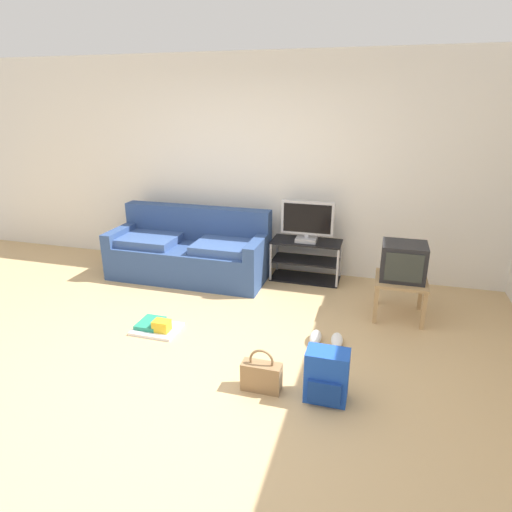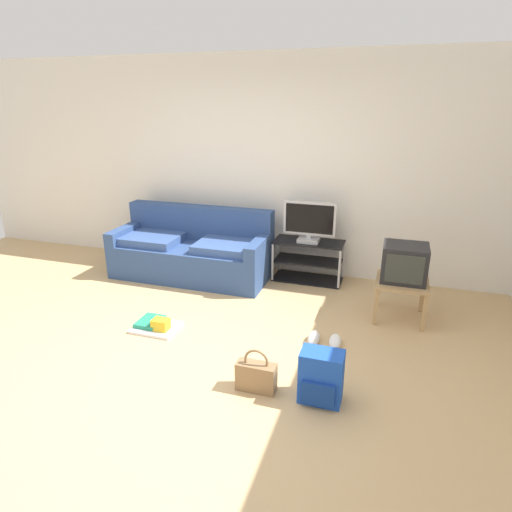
% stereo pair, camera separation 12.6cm
% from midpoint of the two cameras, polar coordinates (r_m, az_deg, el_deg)
% --- Properties ---
extents(ground_plane, '(9.00, 9.80, 0.02)m').
position_cam_midpoint_polar(ground_plane, '(3.96, -8.25, -13.58)').
color(ground_plane, tan).
extents(wall_back, '(9.00, 0.10, 2.70)m').
position_cam_midpoint_polar(wall_back, '(5.67, 2.01, 11.57)').
color(wall_back, silver).
rests_on(wall_back, ground_plane).
extents(couch, '(1.97, 0.82, 0.86)m').
position_cam_midpoint_polar(couch, '(5.64, -7.64, 0.60)').
color(couch, navy).
rests_on(couch, ground_plane).
extents(tv_stand, '(0.86, 0.40, 0.51)m').
position_cam_midpoint_polar(tv_stand, '(5.51, 7.47, -0.61)').
color(tv_stand, black).
rests_on(tv_stand, ground_plane).
extents(flat_tv, '(0.64, 0.22, 0.50)m').
position_cam_midpoint_polar(flat_tv, '(5.33, 7.66, 4.37)').
color(flat_tv, '#B2B2B7').
rests_on(flat_tv, tv_stand).
extents(side_table, '(0.52, 0.52, 0.42)m').
position_cam_midpoint_polar(side_table, '(4.73, 19.19, -3.77)').
color(side_table, tan).
rests_on(side_table, ground_plane).
extents(crt_tv, '(0.44, 0.39, 0.37)m').
position_cam_midpoint_polar(crt_tv, '(4.66, 19.53, -0.85)').
color(crt_tv, '#232326').
rests_on(crt_tv, side_table).
extents(backpack, '(0.32, 0.27, 0.41)m').
position_cam_midpoint_polar(backpack, '(3.42, 9.57, -15.34)').
color(backpack, blue).
rests_on(backpack, ground_plane).
extents(handbag, '(0.31, 0.12, 0.36)m').
position_cam_midpoint_polar(handbag, '(3.53, 1.09, -15.34)').
color(handbag, olive).
rests_on(handbag, ground_plane).
extents(sneakers_pair, '(0.32, 0.26, 0.09)m').
position_cam_midpoint_polar(sneakers_pair, '(4.20, 9.77, -10.74)').
color(sneakers_pair, white).
rests_on(sneakers_pair, ground_plane).
extents(floor_tray, '(0.44, 0.34, 0.14)m').
position_cam_midpoint_polar(floor_tray, '(4.49, -12.18, -8.82)').
color(floor_tray, silver).
rests_on(floor_tray, ground_plane).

